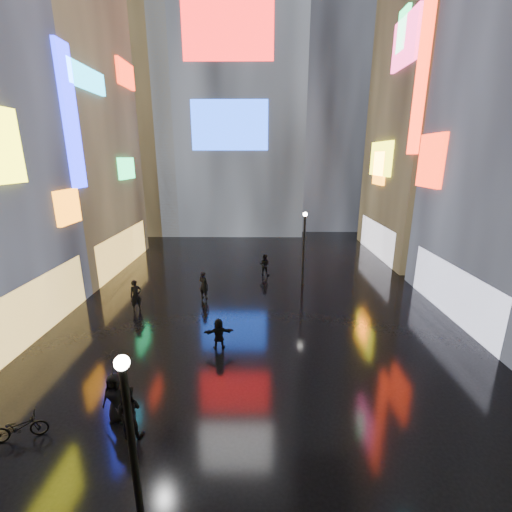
{
  "coord_description": "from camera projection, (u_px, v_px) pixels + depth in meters",
  "views": [
    {
      "loc": [
        0.13,
        -1.14,
        8.81
      ],
      "look_at": [
        0.0,
        12.0,
        5.0
      ],
      "focal_mm": 24.0,
      "sensor_mm": 36.0,
      "label": 1
    }
  ],
  "objects": [
    {
      "name": "pedestrian_7",
      "position": [
        265.0,
        265.0,
        26.34
      ],
      "size": [
        0.97,
        0.86,
        1.66
      ],
      "primitive_type": "imported",
      "rotation": [
        0.0,
        0.0,
        2.8
      ],
      "color": "black",
      "rests_on": "ground"
    },
    {
      "name": "tower_flank_right",
      "position": [
        330.0,
        89.0,
        42.91
      ],
      "size": [
        12.0,
        12.0,
        34.0
      ],
      "primitive_type": "cube",
      "color": "black",
      "rests_on": "ground"
    },
    {
      "name": "pedestrian_4",
      "position": [
        116.0,
        398.0,
        11.68
      ],
      "size": [
        0.92,
        0.63,
        1.81
      ],
      "primitive_type": "imported",
      "rotation": [
        0.0,
        0.0,
        -0.06
      ],
      "color": "black",
      "rests_on": "ground"
    },
    {
      "name": "umbrella_2",
      "position": [
        111.0,
        364.0,
        11.31
      ],
      "size": [
        1.09,
        1.1,
        0.81
      ],
      "primitive_type": "imported",
      "rotation": [
        0.0,
        0.0,
        3.4
      ],
      "color": "black",
      "rests_on": "pedestrian_4"
    },
    {
      "name": "bicycle",
      "position": [
        19.0,
        427.0,
        11.01
      ],
      "size": [
        1.77,
        1.08,
        0.88
      ],
      "primitive_type": "imported",
      "rotation": [
        0.0,
        0.0,
        1.89
      ],
      "color": "black",
      "rests_on": "ground"
    },
    {
      "name": "tower_main",
      "position": [
        233.0,
        49.0,
        39.96
      ],
      "size": [
        16.0,
        14.2,
        42.0
      ],
      "color": "black",
      "rests_on": "ground"
    },
    {
      "name": "lamp_near",
      "position": [
        133.0,
        451.0,
        7.08
      ],
      "size": [
        0.3,
        0.3,
        5.2
      ],
      "color": "black",
      "rests_on": "ground"
    },
    {
      "name": "building_right_far",
      "position": [
        451.0,
        92.0,
        28.32
      ],
      "size": [
        10.28,
        12.0,
        28.0
      ],
      "color": "black",
      "rests_on": "ground"
    },
    {
      "name": "ground",
      "position": [
        257.0,
        295.0,
        22.76
      ],
      "size": [
        140.0,
        140.0,
        0.0
      ],
      "primitive_type": "plane",
      "color": "black",
      "rests_on": "ground"
    },
    {
      "name": "lamp_far",
      "position": [
        304.0,
        244.0,
        23.92
      ],
      "size": [
        0.3,
        0.3,
        5.2
      ],
      "color": "black",
      "rests_on": "ground"
    },
    {
      "name": "pedestrian_8",
      "position": [
        204.0,
        285.0,
        21.92
      ],
      "size": [
        0.79,
        0.69,
        1.82
      ],
      "primitive_type": "imported",
      "rotation": [
        0.0,
        0.0,
        2.66
      ],
      "color": "black",
      "rests_on": "ground"
    },
    {
      "name": "pedestrian_5",
      "position": [
        219.0,
        334.0,
        16.17
      ],
      "size": [
        1.48,
        0.68,
        1.53
      ],
      "primitive_type": "imported",
      "rotation": [
        0.0,
        0.0,
        3.31
      ],
      "color": "black",
      "rests_on": "ground"
    },
    {
      "name": "pedestrian_1",
      "position": [
        128.0,
        412.0,
        11.02
      ],
      "size": [
        0.89,
        0.7,
        1.83
      ],
      "primitive_type": "imported",
      "rotation": [
        0.0,
        0.0,
        3.14
      ],
      "color": "black",
      "rests_on": "ground"
    },
    {
      "name": "building_left_far",
      "position": [
        45.0,
        127.0,
        25.62
      ],
      "size": [
        10.28,
        12.0,
        22.0
      ],
      "color": "black",
      "rests_on": "ground"
    },
    {
      "name": "pedestrian_6",
      "position": [
        136.0,
        296.0,
        20.19
      ],
      "size": [
        0.82,
        0.77,
        1.89
      ],
      "primitive_type": "imported",
      "rotation": [
        0.0,
        0.0,
        0.63
      ],
      "color": "black",
      "rests_on": "ground"
    },
    {
      "name": "tower_flank_left",
      "position": [
        140.0,
        120.0,
        40.4
      ],
      "size": [
        10.0,
        10.0,
        26.0
      ],
      "primitive_type": "cube",
      "color": "black",
      "rests_on": "ground"
    }
  ]
}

